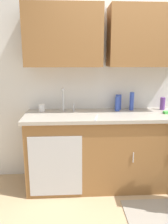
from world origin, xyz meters
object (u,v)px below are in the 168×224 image
Objects in this scene: bottle_water_tall at (118,102)px; cup_by_sink at (42,108)px; sink at (66,115)px; bottle_water_short at (163,104)px; bottle_dish_liquid at (117,104)px; bottle_cleaner_spray at (132,101)px; sponge at (168,112)px; knife_on_counter at (96,118)px.

bottle_water_tall is 2.09× the size of cup_by_sink.
bottle_water_tall is at bearing 3.50° from cup_by_sink.
sink is 3.06× the size of bottle_water_short.
bottle_cleaner_spray reaches higher than bottle_dish_liquid.
bottle_dish_liquid is at bearing -176.29° from bottle_water_short.
bottle_cleaner_spray is 2.52× the size of cup_by_sink.
bottle_water_tall is 1.77× the size of sponge.
bottle_water_short is at bearing 86.56° from sponge.
bottle_water_short is (0.58, -0.05, -0.02)m from bottle_water_tall.
bottle_dish_liquid is at bearing 11.99° from sink.
bottle_dish_liquid is 0.79× the size of bottle_cleaner_spray.
cup_by_sink is at bearing -109.66° from knife_on_counter.
bottle_cleaner_spray is (0.16, -0.05, 0.02)m from bottle_water_tall.
sink reaches higher than knife_on_counter.
cup_by_sink is (-1.00, -0.06, -0.05)m from bottle_water_tall.
cup_by_sink reaches higher than knife_on_counter.
bottle_cleaner_spray is 0.65m from knife_on_counter.
bottle_water_short reaches higher than cup_by_sink.
sponge is (0.40, -0.22, -0.10)m from bottle_cleaner_spray.
bottle_cleaner_spray is at bearing 11.79° from bottle_dish_liquid.
bottle_cleaner_spray reaches higher than cup_by_sink.
cup_by_sink is 1.58m from sponge.
sponge is (1.56, -0.21, -0.03)m from cup_by_sink.
sponge is at bearing -7.76° from cup_by_sink.
bottle_dish_liquid is at bearing 162.86° from sponge.
bottle_cleaner_spray reaches higher than bottle_water_tall.
sink is at bearing -171.96° from bottle_water_short.
sponge is (-0.01, -0.22, -0.07)m from bottle_water_short.
bottle_water_tall is (0.03, 0.09, 0.00)m from bottle_dish_liquid.
sponge is at bearing 110.51° from knife_on_counter.
bottle_water_tall is at bearing 174.98° from bottle_water_short.
bottle_cleaner_spray is at bearing 11.95° from sink.
sink is 2.56× the size of bottle_water_tall.
knife_on_counter is 0.92m from sponge.
sink is 0.36m from cup_by_sink.
bottle_water_short is at bearing 0.37° from cup_by_sink.
knife_on_counter is at bearing -31.51° from sink.
bottle_water_tall is at bearing 18.51° from sink.
bottle_dish_liquid is (0.65, 0.14, 0.11)m from sink.
bottle_dish_liquid is 0.61m from bottle_water_short.
bottle_cleaner_spray is 0.47m from sponge.
bottle_water_short reaches higher than knife_on_counter.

